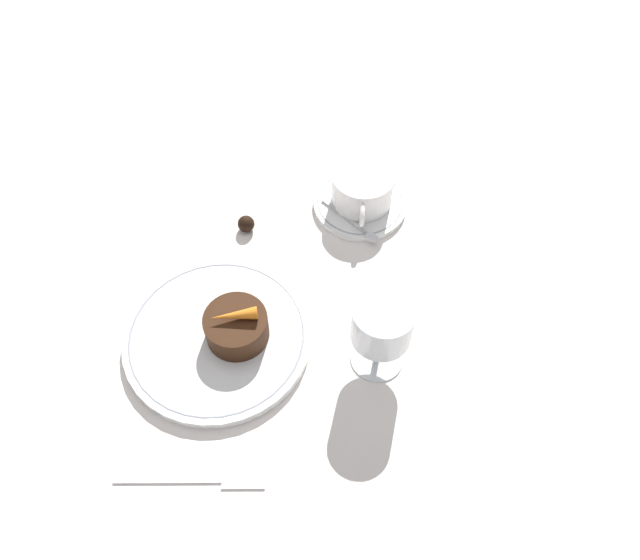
# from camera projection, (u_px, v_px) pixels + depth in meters

# --- Properties ---
(ground_plane) EXTENTS (3.00, 3.00, 0.00)m
(ground_plane) POSITION_uv_depth(u_px,v_px,m) (238.00, 347.00, 0.81)
(ground_plane) COLOR white
(dinner_plate) EXTENTS (0.24, 0.24, 0.01)m
(dinner_plate) POSITION_uv_depth(u_px,v_px,m) (217.00, 337.00, 0.81)
(dinner_plate) COLOR white
(dinner_plate) RESTS_ON ground_plane
(saucer) EXTENTS (0.14, 0.14, 0.01)m
(saucer) POSITION_uv_depth(u_px,v_px,m) (360.00, 203.00, 0.94)
(saucer) COLOR white
(saucer) RESTS_ON ground_plane
(coffee_cup) EXTENTS (0.12, 0.09, 0.05)m
(coffee_cup) POSITION_uv_depth(u_px,v_px,m) (363.00, 188.00, 0.92)
(coffee_cup) COLOR white
(coffee_cup) RESTS_ON saucer
(spoon) EXTENTS (0.08, 0.09, 0.00)m
(spoon) POSITION_uv_depth(u_px,v_px,m) (356.00, 225.00, 0.91)
(spoon) COLOR silver
(spoon) RESTS_ON saucer
(wine_glass) EXTENTS (0.08, 0.08, 0.12)m
(wine_glass) POSITION_uv_depth(u_px,v_px,m) (382.00, 326.00, 0.73)
(wine_glass) COLOR silver
(wine_glass) RESTS_ON ground_plane
(fork) EXTENTS (0.03, 0.18, 0.01)m
(fork) POSITION_uv_depth(u_px,v_px,m) (207.00, 479.00, 0.71)
(fork) COLOR silver
(fork) RESTS_ON ground_plane
(dessert_cake) EXTENTS (0.08, 0.08, 0.04)m
(dessert_cake) POSITION_uv_depth(u_px,v_px,m) (235.00, 327.00, 0.79)
(dessert_cake) COLOR #381E0F
(dessert_cake) RESTS_ON dinner_plate
(carrot_garnish) EXTENTS (0.03, 0.06, 0.02)m
(carrot_garnish) POSITION_uv_depth(u_px,v_px,m) (232.00, 315.00, 0.77)
(carrot_garnish) COLOR orange
(carrot_garnish) RESTS_ON dessert_cake
(chocolate_truffle) EXTENTS (0.02, 0.02, 0.02)m
(chocolate_truffle) POSITION_uv_depth(u_px,v_px,m) (246.00, 224.00, 0.91)
(chocolate_truffle) COLOR black
(chocolate_truffle) RESTS_ON ground_plane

